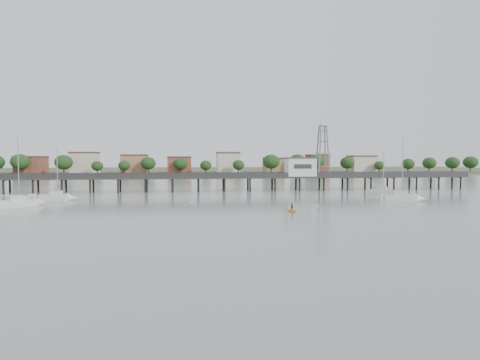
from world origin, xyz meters
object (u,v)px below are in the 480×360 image
Objects in this scene: sailboat_e at (386,193)px; lattice_tower at (323,151)px; sailboat_b at (61,197)px; pier at (211,177)px; sailboat_d at (407,198)px; yellow_dinghy at (292,212)px; white_tender at (36,198)px; sailboat_a at (25,203)px.

lattice_tower is at bearing 160.78° from sailboat_e.
pier is at bearing 31.08° from sailboat_b.
lattice_tower is 1.10× the size of sailboat_d.
sailboat_d is 5.34× the size of yellow_dinghy.
sailboat_b reaches higher than pier.
yellow_dinghy reaches higher than white_tender.
yellow_dinghy is at bearing -115.38° from lattice_tower.
sailboat_e is 79.12m from sailboat_a.
yellow_dinghy is (10.58, -44.10, -3.79)m from pier.
sailboat_d is at bearing -76.08° from lattice_tower.
yellow_dinghy is (49.61, -26.25, -0.45)m from white_tender.
lattice_tower is (31.50, 0.00, 7.31)m from pier.
sailboat_e is at bearing -60.52° from lattice_tower.
sailboat_a is 75.88m from sailboat_d.
lattice_tower is 4.06× the size of white_tender.
pier is at bearing -161.64° from sailboat_e.
white_tender is at bearing -138.47° from sailboat_e.
lattice_tower is 50.06m from yellow_dinghy.
sailboat_a reaches higher than sailboat_e.
pier is 10.61× the size of sailboat_d.
white_tender is (-80.44, -0.32, -0.20)m from sailboat_e.
sailboat_e reaches higher than pier.
pier is 32.34m from lattice_tower.
sailboat_a reaches higher than sailboat_b.
sailboat_b is 50.58m from yellow_dinghy.
sailboat_a is 12.14m from white_tender.
lattice_tower reaches higher than sailboat_a.
lattice_tower is at bearing -17.25° from sailboat_a.
white_tender is (-70.53, -17.85, -10.65)m from lattice_tower.
yellow_dinghy is (-28.53, -13.36, -0.64)m from sailboat_d.
sailboat_a is (-68.26, -29.77, -10.46)m from lattice_tower.
sailboat_b is at bearing -137.45° from sailboat_e.
pier is 12.79× the size of sailboat_b.
sailboat_b is at bearing -9.39° from white_tender.
sailboat_d is (39.12, -30.74, -3.16)m from pier.
pier is 47.41m from sailboat_a.
sailboat_d reaches higher than sailboat_e.
sailboat_a is 11.12m from sailboat_b.
sailboat_a is (-78.17, -12.24, -0.01)m from sailboat_e.
sailboat_b is at bearing -163.56° from lattice_tower.
sailboat_e is at bearing -22.94° from pier.
sailboat_e is 4.32× the size of yellow_dinghy.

